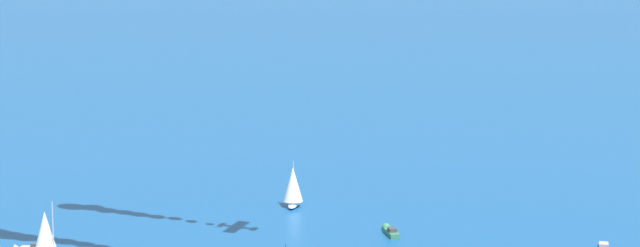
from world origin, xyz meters
The scene contains 2 objects.
sailboat_far_port centered at (-11.59, -42.32, 3.73)m, with size 4.71×6.45×8.17m.
motorboat_outer_ring_c centered at (-20.28, -19.48, 0.46)m, with size 2.44×6.07×1.71m.
Camera 1 is at (53.98, 144.41, 49.07)m, focal length 64.09 mm.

